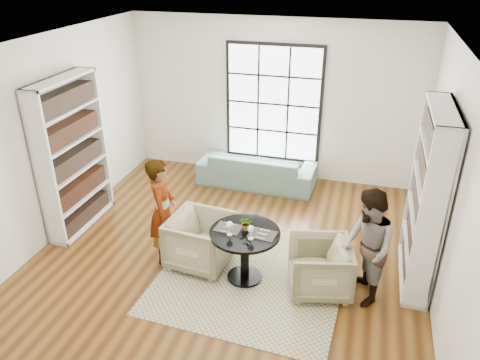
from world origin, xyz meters
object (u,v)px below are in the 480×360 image
(person_left, at_px, (162,211))
(wine_glass_right, at_px, (251,230))
(armchair_right, at_px, (319,267))
(sofa, at_px, (257,169))
(flower_centerpiece, at_px, (246,223))
(person_right, at_px, (367,248))
(wine_glass_left, at_px, (230,225))
(armchair_left, at_px, (201,241))
(pedestal_table, at_px, (245,245))

(person_left, bearing_deg, wine_glass_right, -119.13)
(armchair_right, bearing_deg, sofa, -164.96)
(person_left, xyz_separation_m, flower_centerpiece, (1.23, -0.10, 0.06))
(person_right, height_order, wine_glass_left, person_right)
(wine_glass_left, bearing_deg, armchair_right, 7.39)
(wine_glass_left, bearing_deg, armchair_left, 151.72)
(sofa, relative_size, armchair_left, 2.61)
(wine_glass_right, bearing_deg, person_right, 6.64)
(sofa, bearing_deg, wine_glass_right, 103.99)
(sofa, relative_size, person_left, 1.40)
(armchair_left, distance_m, wine_glass_left, 0.77)
(pedestal_table, bearing_deg, wine_glass_right, -49.91)
(pedestal_table, relative_size, person_right, 0.61)
(armchair_left, height_order, wine_glass_right, wine_glass_right)
(person_right, bearing_deg, pedestal_table, -107.47)
(person_left, relative_size, flower_centerpiece, 7.94)
(person_left, xyz_separation_m, wine_glass_right, (1.34, -0.29, 0.10))
(person_right, distance_m, wine_glass_left, 1.72)
(sofa, bearing_deg, person_right, 128.25)
(person_left, bearing_deg, flower_centerpiece, -111.53)
(person_left, height_order, wine_glass_left, person_left)
(sofa, distance_m, wine_glass_left, 3.02)
(armchair_right, relative_size, flower_centerpiece, 4.00)
(person_left, height_order, flower_centerpiece, person_left)
(pedestal_table, distance_m, wine_glass_left, 0.40)
(flower_centerpiece, bearing_deg, pedestal_table, -94.81)
(armchair_right, bearing_deg, wine_glass_left, -96.16)
(wine_glass_left, xyz_separation_m, wine_glass_right, (0.29, -0.02, -0.00))
(person_left, distance_m, person_right, 2.77)
(sofa, bearing_deg, pedestal_table, 102.33)
(sofa, xyz_separation_m, wine_glass_left, (0.36, -2.94, 0.57))
(armchair_left, distance_m, person_right, 2.26)
(pedestal_table, height_order, sofa, pedestal_table)
(person_right, xyz_separation_m, wine_glass_right, (-1.42, -0.17, 0.11))
(person_left, xyz_separation_m, person_right, (2.77, -0.12, -0.01))
(pedestal_table, xyz_separation_m, person_right, (1.54, 0.03, 0.23))
(person_left, relative_size, wine_glass_right, 8.14)
(wine_glass_right, bearing_deg, armchair_left, 160.01)
(flower_centerpiece, bearing_deg, wine_glass_right, -60.03)
(flower_centerpiece, bearing_deg, armchair_left, 171.87)
(armchair_left, xyz_separation_m, person_left, (-0.55, 0.00, 0.40))
(person_left, relative_size, wine_glass_left, 7.87)
(armchair_left, distance_m, flower_centerpiece, 0.83)
(wine_glass_left, height_order, flower_centerpiece, wine_glass_left)
(pedestal_table, height_order, flower_centerpiece, flower_centerpiece)
(person_right, xyz_separation_m, flower_centerpiece, (-1.53, 0.03, 0.08))
(person_right, bearing_deg, sofa, -161.98)
(sofa, height_order, person_right, person_right)
(sofa, height_order, wine_glass_right, wine_glass_right)
(armchair_right, height_order, person_left, person_left)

